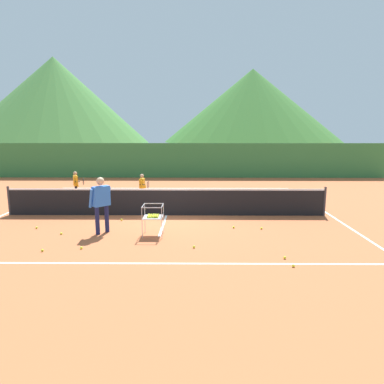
% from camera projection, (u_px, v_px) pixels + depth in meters
% --- Properties ---
extents(ground_plane, '(120.00, 120.00, 0.00)m').
position_uv_depth(ground_plane, '(166.00, 215.00, 12.57)').
color(ground_plane, '#BC6038').
extents(line_baseline_near, '(11.82, 0.08, 0.01)m').
position_uv_depth(line_baseline_near, '(150.00, 263.00, 8.09)').
color(line_baseline_near, white).
rests_on(line_baseline_near, ground).
extents(line_baseline_far, '(11.82, 0.08, 0.01)m').
position_uv_depth(line_baseline_far, '(175.00, 188.00, 18.27)').
color(line_baseline_far, white).
rests_on(line_baseline_far, ground).
extents(line_sideline_west, '(0.08, 10.35, 0.01)m').
position_uv_depth(line_sideline_west, '(3.00, 215.00, 12.62)').
color(line_sideline_west, white).
rests_on(line_sideline_west, ground).
extents(line_sideline_east, '(0.08, 10.35, 0.01)m').
position_uv_depth(line_sideline_east, '(331.00, 216.00, 12.51)').
color(line_sideline_east, white).
rests_on(line_sideline_east, ground).
extents(line_service_center, '(0.08, 5.06, 0.01)m').
position_uv_depth(line_service_center, '(166.00, 215.00, 12.57)').
color(line_service_center, white).
rests_on(line_service_center, ground).
extents(tennis_net, '(11.38, 0.08, 1.05)m').
position_uv_depth(tennis_net, '(166.00, 202.00, 12.48)').
color(tennis_net, '#333338').
rests_on(tennis_net, ground).
extents(instructor, '(0.62, 0.79, 1.69)m').
position_uv_depth(instructor, '(101.00, 200.00, 10.27)').
color(instructor, '#191E4C').
rests_on(instructor, ground).
extents(student_0, '(0.59, 0.51, 1.23)m').
position_uv_depth(student_0, '(76.00, 183.00, 15.30)').
color(student_0, black).
rests_on(student_0, ground).
extents(student_1, '(0.40, 0.61, 1.21)m').
position_uv_depth(student_1, '(142.00, 185.00, 14.62)').
color(student_1, silver).
rests_on(student_1, ground).
extents(ball_cart, '(0.58, 0.58, 0.90)m').
position_uv_depth(ball_cart, '(153.00, 216.00, 10.12)').
color(ball_cart, '#B7B7BC').
rests_on(ball_cart, ground).
extents(tennis_ball_0, '(0.07, 0.07, 0.07)m').
position_uv_depth(tennis_ball_0, '(234.00, 227.00, 10.94)').
color(tennis_ball_0, yellow).
rests_on(tennis_ball_0, ground).
extents(tennis_ball_1, '(0.07, 0.07, 0.07)m').
position_uv_depth(tennis_ball_1, '(194.00, 247.00, 9.13)').
color(tennis_ball_1, yellow).
rests_on(tennis_ball_1, ground).
extents(tennis_ball_2, '(0.07, 0.07, 0.07)m').
position_uv_depth(tennis_ball_2, '(285.00, 258.00, 8.37)').
color(tennis_ball_2, yellow).
rests_on(tennis_ball_2, ground).
extents(tennis_ball_3, '(0.07, 0.07, 0.07)m').
position_uv_depth(tennis_ball_3, '(122.00, 220.00, 11.83)').
color(tennis_ball_3, yellow).
rests_on(tennis_ball_3, ground).
extents(tennis_ball_4, '(0.07, 0.07, 0.07)m').
position_uv_depth(tennis_ball_4, '(261.00, 228.00, 10.83)').
color(tennis_ball_4, yellow).
rests_on(tennis_ball_4, ground).
extents(tennis_ball_5, '(0.07, 0.07, 0.07)m').
position_uv_depth(tennis_ball_5, '(37.00, 228.00, 10.88)').
color(tennis_ball_5, yellow).
rests_on(tennis_ball_5, ground).
extents(tennis_ball_6, '(0.07, 0.07, 0.07)m').
position_uv_depth(tennis_ball_6, '(151.00, 218.00, 12.00)').
color(tennis_ball_6, yellow).
rests_on(tennis_ball_6, ground).
extents(tennis_ball_7, '(0.07, 0.07, 0.07)m').
position_uv_depth(tennis_ball_7, '(61.00, 233.00, 10.28)').
color(tennis_ball_7, yellow).
rests_on(tennis_ball_7, ground).
extents(tennis_ball_8, '(0.07, 0.07, 0.07)m').
position_uv_depth(tennis_ball_8, '(81.00, 248.00, 9.05)').
color(tennis_ball_8, yellow).
rests_on(tennis_ball_8, ground).
extents(tennis_ball_9, '(0.07, 0.07, 0.07)m').
position_uv_depth(tennis_ball_9, '(293.00, 266.00, 7.87)').
color(tennis_ball_9, yellow).
rests_on(tennis_ball_9, ground).
extents(tennis_ball_11, '(0.07, 0.07, 0.07)m').
position_uv_depth(tennis_ball_11, '(42.00, 250.00, 8.86)').
color(tennis_ball_11, yellow).
rests_on(tennis_ball_11, ground).
extents(windscreen_fence, '(26.00, 0.08, 2.18)m').
position_uv_depth(windscreen_fence, '(179.00, 160.00, 22.02)').
color(windscreen_fence, '#33753D').
rests_on(windscreen_fence, ground).
extents(hill_0, '(40.25, 40.25, 16.35)m').
position_uv_depth(hill_0, '(252.00, 106.00, 80.19)').
color(hill_0, '#38702D').
rests_on(hill_0, ground).
extents(hill_1, '(38.45, 38.45, 17.66)m').
position_uv_depth(hill_1, '(56.00, 101.00, 73.32)').
color(hill_1, '#427A38').
rests_on(hill_1, ground).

